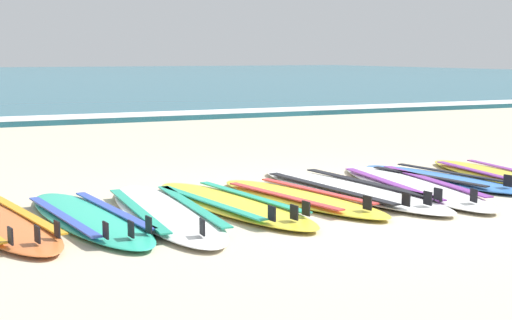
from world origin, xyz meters
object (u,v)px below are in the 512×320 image
(surfboard_2, at_px, (164,212))
(surfboard_6, at_px, (411,186))
(surfboard_4, at_px, (299,197))
(surfboard_8, at_px, (498,175))
(surfboard_1, at_px, (88,217))
(surfboard_3, at_px, (230,204))
(surfboard_7, at_px, (440,178))
(surfboard_5, at_px, (348,189))

(surfboard_2, bearing_deg, surfboard_6, 3.16)
(surfboard_4, bearing_deg, surfboard_8, 4.50)
(surfboard_1, relative_size, surfboard_2, 0.93)
(surfboard_3, height_order, surfboard_7, same)
(surfboard_3, relative_size, surfboard_5, 0.88)
(surfboard_1, distance_m, surfboard_7, 3.58)
(surfboard_3, relative_size, surfboard_7, 1.12)
(surfboard_7, bearing_deg, surfboard_4, -170.65)
(surfboard_6, xyz_separation_m, surfboard_8, (1.18, 0.12, 0.00))
(surfboard_4, xyz_separation_m, surfboard_7, (1.74, 0.29, 0.00))
(surfboard_1, bearing_deg, surfboard_3, 1.36)
(surfboard_2, distance_m, surfboard_4, 1.24)
(surfboard_1, bearing_deg, surfboard_4, 0.67)
(surfboard_7, xyz_separation_m, surfboard_8, (0.67, -0.10, -0.00))
(surfboard_3, height_order, surfboard_6, same)
(surfboard_1, distance_m, surfboard_4, 1.83)
(surfboard_1, distance_m, surfboard_2, 0.59)
(surfboard_7, bearing_deg, surfboard_5, -173.50)
(surfboard_5, bearing_deg, surfboard_7, 6.50)
(surfboard_4, bearing_deg, surfboard_5, 14.78)
(surfboard_2, distance_m, surfboard_7, 2.99)
(surfboard_4, height_order, surfboard_7, same)
(surfboard_3, distance_m, surfboard_6, 1.88)
(surfboard_7, bearing_deg, surfboard_6, -156.70)
(surfboard_5, distance_m, surfboard_6, 0.65)
(surfboard_1, xyz_separation_m, surfboard_2, (0.59, -0.05, -0.00))
(surfboard_3, bearing_deg, surfboard_5, 6.88)
(surfboard_4, relative_size, surfboard_6, 0.84)
(surfboard_3, distance_m, surfboard_7, 2.40)
(surfboard_1, height_order, surfboard_7, same)
(surfboard_6, bearing_deg, surfboard_4, -176.79)
(surfboard_2, relative_size, surfboard_4, 1.13)
(surfboard_2, xyz_separation_m, surfboard_3, (0.59, 0.07, 0.00))
(surfboard_1, xyz_separation_m, surfboard_3, (1.18, 0.03, -0.00))
(surfboard_2, distance_m, surfboard_5, 1.84)
(surfboard_1, height_order, surfboard_2, same)
(surfboard_3, bearing_deg, surfboard_6, 1.91)
(surfboard_3, xyz_separation_m, surfboard_8, (3.06, 0.18, -0.00))
(surfboard_1, height_order, surfboard_3, same)
(surfboard_2, xyz_separation_m, surfboard_8, (3.65, 0.26, 0.00))
(surfboard_1, relative_size, surfboard_5, 0.86)
(surfboard_1, distance_m, surfboard_8, 4.24)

